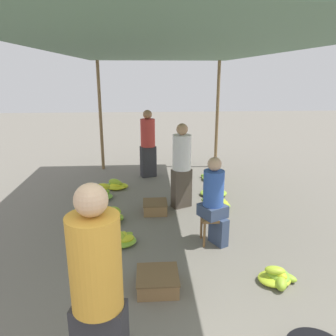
{
  "coord_description": "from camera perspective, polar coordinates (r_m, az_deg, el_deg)",
  "views": [
    {
      "loc": [
        -0.34,
        -1.35,
        2.46
      ],
      "look_at": [
        0.0,
        3.77,
        0.96
      ],
      "focal_mm": 35.0,
      "sensor_mm": 36.0,
      "label": 1
    }
  ],
  "objects": [
    {
      "name": "canopy_post_back_left",
      "position": [
        8.59,
        -11.67,
        8.7
      ],
      "size": [
        0.08,
        0.08,
        2.75
      ],
      "primitive_type": "cylinder",
      "color": "olive",
      "rests_on": "ground"
    },
    {
      "name": "canopy_post_back_right",
      "position": [
        8.71,
        8.56,
        8.96
      ],
      "size": [
        0.08,
        0.08,
        2.75
      ],
      "primitive_type": "cylinder",
      "color": "olive",
      "rests_on": "ground"
    },
    {
      "name": "canopy_tarp",
      "position": [
        5.06,
        0.06,
        19.77
      ],
      "size": [
        3.4,
        7.19,
        0.04
      ],
      "primitive_type": "cube",
      "color": "#567A60",
      "rests_on": "canopy_post_front_left"
    },
    {
      "name": "vendor_foreground",
      "position": [
        2.59,
        -12.16,
        -20.68
      ],
      "size": [
        0.44,
        0.44,
        1.77
      ],
      "color": "#2D2D33",
      "rests_on": "ground"
    },
    {
      "name": "stool",
      "position": [
        4.96,
        7.7,
        -9.19
      ],
      "size": [
        0.34,
        0.34,
        0.42
      ],
      "color": "brown",
      "rests_on": "ground"
    },
    {
      "name": "vendor_seated",
      "position": [
        4.81,
        8.09,
        -5.46
      ],
      "size": [
        0.46,
        0.46,
        1.32
      ],
      "color": "#384766",
      "rests_on": "ground"
    },
    {
      "name": "banana_pile_left_0",
      "position": [
        5.04,
        -8.13,
        -12.15
      ],
      "size": [
        0.48,
        0.47,
        0.21
      ],
      "color": "yellow",
      "rests_on": "ground"
    },
    {
      "name": "banana_pile_left_1",
      "position": [
        5.79,
        -9.8,
        -8.26
      ],
      "size": [
        0.51,
        0.55,
        0.23
      ],
      "color": "#CDD627",
      "rests_on": "ground"
    },
    {
      "name": "banana_pile_left_2",
      "position": [
        6.75,
        -11.52,
        -4.52
      ],
      "size": [
        0.47,
        0.58,
        0.33
      ],
      "color": "#B2CC2C",
      "rests_on": "ground"
    },
    {
      "name": "banana_pile_left_3",
      "position": [
        7.3,
        -9.02,
        -2.95
      ],
      "size": [
        0.53,
        0.46,
        0.23
      ],
      "color": "#ABC92D",
      "rests_on": "ground"
    },
    {
      "name": "banana_pile_right_0",
      "position": [
        6.89,
        7.93,
        -4.08
      ],
      "size": [
        0.55,
        0.54,
        0.2
      ],
      "color": "#8BBC33",
      "rests_on": "ground"
    },
    {
      "name": "banana_pile_right_1",
      "position": [
        4.39,
        18.5,
        -17.59
      ],
      "size": [
        0.5,
        0.43,
        0.22
      ],
      "color": "yellow",
      "rests_on": "ground"
    },
    {
      "name": "banana_pile_right_2",
      "position": [
        7.84,
        7.99,
        -1.73
      ],
      "size": [
        0.56,
        0.56,
        0.14
      ],
      "color": "yellow",
      "rests_on": "ground"
    },
    {
      "name": "banana_pile_right_3",
      "position": [
        6.24,
        8.56,
        -6.33
      ],
      "size": [
        0.58,
        0.54,
        0.19
      ],
      "color": "yellow",
      "rests_on": "ground"
    },
    {
      "name": "crate_near",
      "position": [
        6.01,
        -2.25,
        -6.82
      ],
      "size": [
        0.44,
        0.44,
        0.21
      ],
      "color": "olive",
      "rests_on": "ground"
    },
    {
      "name": "crate_mid",
      "position": [
        4.08,
        -1.82,
        -19.07
      ],
      "size": [
        0.49,
        0.49,
        0.2
      ],
      "color": "olive",
      "rests_on": "ground"
    },
    {
      "name": "shopper_walking_mid",
      "position": [
        6.03,
        2.4,
        0.56
      ],
      "size": [
        0.45,
        0.45,
        1.59
      ],
      "color": "#4C4238",
      "rests_on": "ground"
    },
    {
      "name": "shopper_walking_far",
      "position": [
        7.88,
        -3.51,
        4.42
      ],
      "size": [
        0.44,
        0.44,
        1.62
      ],
      "color": "#2D2D33",
      "rests_on": "ground"
    }
  ]
}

